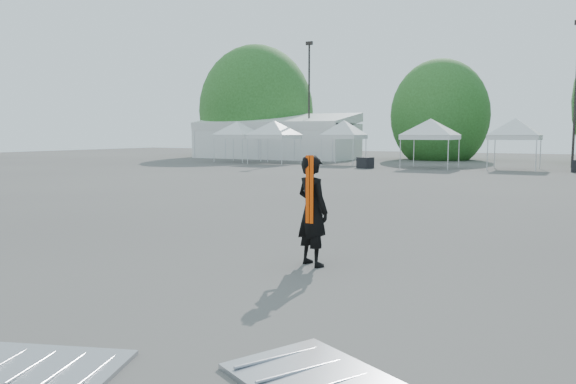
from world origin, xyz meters
The scene contains 14 objects.
ground centered at (0.00, 0.00, 0.00)m, with size 120.00×120.00×0.00m, color #474442.
marquee centered at (-22.00, 35.00, 1.97)m, with size 15.00×6.25×4.23m.
light_pole_west centered at (-18.00, 34.00, 5.77)m, with size 0.60×0.25×10.30m.
light_pole_east centered at (3.00, 32.00, 5.52)m, with size 0.60×0.25×9.80m.
tree_far_w centered at (-26.00, 38.00, 4.54)m, with size 4.80×4.80×7.30m.
tree_mid_w centered at (-8.00, 40.00, 3.93)m, with size 4.16×4.16×6.33m.
tent_a centered at (-21.48, 27.88, 3.06)m, with size 4.20×4.20×3.88m.
tent_b centered at (-17.50, 27.08, 3.06)m, with size 4.54×4.54×3.88m.
tent_c centered at (-12.39, 28.78, 3.06)m, with size 3.90×3.90×3.88m.
tent_d centered at (-5.43, 27.23, 3.06)m, with size 4.72×4.72×3.88m.
tent_e centered at (-0.27, 28.49, 3.06)m, with size 4.34×4.34×3.88m.
man centered at (0.09, -1.72, 0.99)m, with size 0.85×0.73×1.98m.
barrier_left centered at (-0.52, -7.12, 0.03)m, with size 2.30×1.69×0.07m.
crate_west centered at (-9.20, 24.99, 0.37)m, with size 0.96×0.75×0.75m, color black.
Camera 1 is at (4.48, -10.56, 2.36)m, focal length 35.00 mm.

